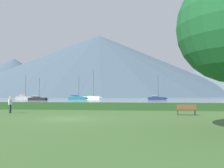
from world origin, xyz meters
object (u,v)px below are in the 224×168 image
Objects in this scene: sailboat_slip_1 at (24,98)px; person_seated_viewer at (10,103)px; sailboat_slip_3 at (78,98)px; sailboat_slip_6 at (38,99)px; park_bench_near_path at (186,109)px; sailboat_slip_2 at (92,97)px; sailboat_slip_0 at (157,98)px.

sailboat_slip_1 is 88.68m from person_seated_viewer.
sailboat_slip_3 reaches higher than sailboat_slip_6.
sailboat_slip_1 is 30.25m from sailboat_slip_6.
sailboat_slip_6 is at bearing -139.45° from sailboat_slip_3.
sailboat_slip_1 is 6.48× the size of park_bench_near_path.
sailboat_slip_6 is (-12.18, -29.52, -0.18)m from sailboat_slip_2.
sailboat_slip_0 is at bearing 92.70° from park_bench_near_path.
sailboat_slip_3 is at bearing 170.73° from sailboat_slip_0.
sailboat_slip_6 is 67.26m from park_bench_near_path.
sailboat_slip_2 reaches higher than park_bench_near_path.
sailboat_slip_1 reaches higher than sailboat_slip_0.
sailboat_slip_1 is at bearing 110.57° from person_seated_viewer.
sailboat_slip_3 is (-30.25, 0.62, 0.04)m from sailboat_slip_0.
sailboat_slip_0 is 32.39m from sailboat_slip_2.
sailboat_slip_2 is 15.96m from sailboat_slip_3.
sailboat_slip_3 is 74.49m from park_bench_near_path.
sailboat_slip_6 is at bearing -169.99° from sailboat_slip_0.
park_bench_near_path is (56.55, -79.43, -0.14)m from sailboat_slip_1.
sailboat_slip_0 is at bearing -14.98° from sailboat_slip_3.
sailboat_slip_0 reaches higher than park_bench_near_path.
sailboat_slip_1 is 1.43× the size of sailboat_slip_6.
sailboat_slip_1 is 1.17× the size of sailboat_slip_3.
sailboat_slip_3 is at bearing -97.37° from sailboat_slip_2.
park_bench_near_path is at bearing -80.81° from sailboat_slip_3.
sailboat_slip_2 is 84.77m from person_seated_viewer.
sailboat_slip_1 is at bearing 129.12° from park_bench_near_path.
sailboat_slip_0 is 42.19m from sailboat_slip_6.
person_seated_viewer is at bearing -93.58° from sailboat_slip_3.
sailboat_slip_3 reaches higher than sailboat_slip_0.
sailboat_slip_3 reaches higher than person_seated_viewer.
sailboat_slip_1 is at bearing 144.61° from sailboat_slip_3.
sailboat_slip_0 is 0.85× the size of sailboat_slip_1.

